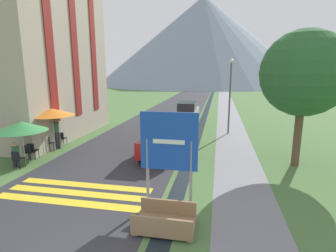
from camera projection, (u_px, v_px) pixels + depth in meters
name	position (u px, v px, depth m)	size (l,w,h in m)	color
ground_plane	(190.00, 120.00, 24.50)	(160.00, 160.00, 0.00)	#476B38
road	(180.00, 106.00, 34.58)	(6.40, 60.00, 0.01)	#2D2D33
footpath	(227.00, 107.00, 33.44)	(2.20, 60.00, 0.01)	slate
drainage_channel	(208.00, 107.00, 33.89)	(0.60, 60.00, 0.00)	black
crosswalk_marking	(76.00, 193.00, 9.74)	(5.44, 1.84, 0.01)	yellow
mountain_distant	(203.00, 41.00, 91.23)	(73.28, 73.28, 29.63)	gray
hotel_building	(36.00, 36.00, 17.20)	(5.89, 9.92, 12.53)	tan
road_sign	(169.00, 149.00, 8.22)	(1.83, 0.11, 3.23)	gray
footbridge	(165.00, 222.00, 7.47)	(1.70, 1.10, 0.65)	#846647
parked_car_near	(161.00, 139.00, 14.04)	(1.76, 4.13, 1.82)	#A31919
parked_car_far	(187.00, 112.00, 23.20)	(1.83, 4.55, 1.82)	#B2B2B7
cafe_chair_far_right	(62.00, 137.00, 15.90)	(0.40, 0.40, 0.85)	black
cafe_chair_middle	(48.00, 142.00, 14.82)	(0.40, 0.40, 0.85)	black
cafe_chair_near_right	(32.00, 150.00, 13.42)	(0.40, 0.40, 0.85)	black
cafe_chair_near_left	(28.00, 151.00, 13.13)	(0.40, 0.40, 0.85)	black
cafe_chair_nearest	(17.00, 158.00, 12.10)	(0.40, 0.40, 0.85)	black
cafe_umbrella_front_green	(21.00, 126.00, 12.20)	(2.33, 2.33, 2.17)	#B7B2A8
cafe_umbrella_middle_orange	(52.00, 112.00, 14.52)	(2.42, 2.42, 2.43)	#B7B2A8
person_seated_far	(16.00, 153.00, 12.25)	(0.32, 0.32, 1.22)	#282833
person_seated_near	(40.00, 142.00, 14.20)	(0.32, 0.32, 1.24)	#282833
person_standing_terrace	(57.00, 131.00, 15.18)	(0.32, 0.32, 1.77)	#282833
streetlamp	(230.00, 90.00, 18.49)	(0.28, 0.28, 5.29)	#515156
tree_by_path	(304.00, 74.00, 11.83)	(3.91, 3.91, 6.32)	brown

